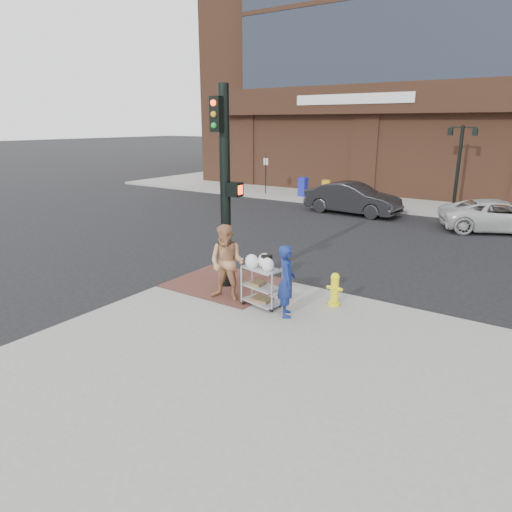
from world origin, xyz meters
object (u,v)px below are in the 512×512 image
Objects in this scene: pedestrian_tan at (227,263)px; utility_cart at (262,283)px; woman_blue at (287,281)px; minivan_white at (500,216)px; sedan_dark at (353,199)px; traffic_signal_pole at (225,183)px; lamp_post at (459,158)px; fire_hydrant at (335,289)px.

utility_cart is at bearing -5.37° from pedestrian_tan.
woman_blue is 12.74m from minivan_white.
utility_cart is at bearing -163.35° from sedan_dark.
traffic_signal_pole is 1.09× the size of minivan_white.
pedestrian_tan reaches higher than sedan_dark.
woman_blue is (-0.24, -15.99, -1.66)m from lamp_post.
woman_blue is 13.12m from sedan_dark.
sedan_dark is at bearing 103.37° from utility_cart.
pedestrian_tan is 0.40× the size of minivan_white.
lamp_post is 15.43m from traffic_signal_pole.
lamp_post is 4.98× the size of fire_hydrant.
minivan_white is at bearing 74.33° from utility_cart.
lamp_post reaches higher than minivan_white.
utility_cart is at bearing -145.43° from fire_hydrant.
sedan_dark reaches higher than utility_cart.
pedestrian_tan is at bearing -51.60° from traffic_signal_pole.
pedestrian_tan is (-1.91, -15.94, -1.55)m from lamp_post.
sedan_dark reaches higher than minivan_white.
minivan_white is (4.37, 12.40, -0.43)m from pedestrian_tan.
pedestrian_tan reaches higher than utility_cart.
traffic_signal_pole is at bearing 37.11° from woman_blue.
minivan_white is at bearing -46.33° from woman_blue.
utility_cart is (-0.99, -15.84, -1.90)m from lamp_post.
sedan_dark is 6.41m from minivan_white.
pedestrian_tan is 0.99m from utility_cart.
traffic_signal_pole is 6.23× the size of fire_hydrant.
lamp_post is 0.87× the size of minivan_white.
utility_cart is 1.55× the size of fire_hydrant.
pedestrian_tan is 1.47× the size of utility_cart.
traffic_signal_pole reaches higher than utility_cart.
utility_cart reaches higher than fire_hydrant.
traffic_signal_pole reaches higher than lamp_post.
woman_blue is at bearing -160.32° from sedan_dark.
woman_blue reaches higher than sedan_dark.
lamp_post is 2.49× the size of woman_blue.
traffic_signal_pole is 1.99m from pedestrian_tan.
lamp_post is at bearing 86.43° from utility_cart.
woman_blue is at bearing -120.17° from fire_hydrant.
minivan_white is (2.70, 12.45, -0.32)m from woman_blue.
pedestrian_tan is at bearing 135.75° from minivan_white.
traffic_signal_pole is at bearing 116.52° from pedestrian_tan.
woman_blue reaches higher than utility_cart.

